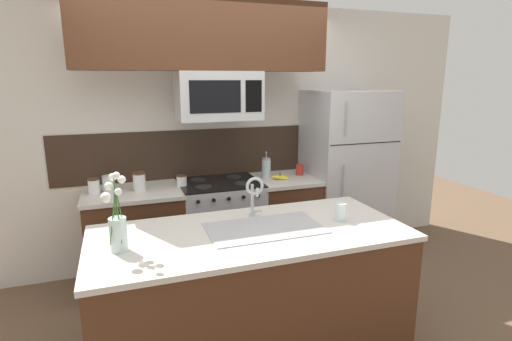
# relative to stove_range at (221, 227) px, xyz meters

# --- Properties ---
(ground_plane) EXTENTS (10.00, 10.00, 0.00)m
(ground_plane) POSITION_rel_stove_range_xyz_m (-0.00, -0.90, -0.46)
(ground_plane) COLOR brown
(rear_partition) EXTENTS (5.20, 0.10, 2.60)m
(rear_partition) POSITION_rel_stove_range_xyz_m (0.30, 0.38, 0.84)
(rear_partition) COLOR silver
(rear_partition) RESTS_ON ground
(splash_band) EXTENTS (3.01, 0.01, 0.48)m
(splash_band) POSITION_rel_stove_range_xyz_m (-0.00, 0.32, 0.69)
(splash_band) COLOR #332319
(splash_band) RESTS_ON rear_partition
(back_counter_left) EXTENTS (0.86, 0.65, 0.91)m
(back_counter_left) POSITION_rel_stove_range_xyz_m (-0.79, 0.00, -0.01)
(back_counter_left) COLOR #4C2B19
(back_counter_left) RESTS_ON ground
(back_counter_right) EXTENTS (0.62, 0.65, 0.91)m
(back_counter_right) POSITION_rel_stove_range_xyz_m (0.67, 0.00, -0.01)
(back_counter_right) COLOR #4C2B19
(back_counter_right) RESTS_ON ground
(stove_range) EXTENTS (0.76, 0.64, 0.93)m
(stove_range) POSITION_rel_stove_range_xyz_m (0.00, 0.00, 0.00)
(stove_range) COLOR #B7BABF
(stove_range) RESTS_ON ground
(microwave) EXTENTS (0.74, 0.40, 0.43)m
(microwave) POSITION_rel_stove_range_xyz_m (0.00, -0.02, 1.27)
(microwave) COLOR #B7BABF
(upper_cabinet_band) EXTENTS (2.18, 0.34, 0.60)m
(upper_cabinet_band) POSITION_rel_stove_range_xyz_m (-0.12, -0.05, 1.78)
(upper_cabinet_band) COLOR #4C2B19
(refrigerator) EXTENTS (0.82, 0.74, 1.77)m
(refrigerator) POSITION_rel_stove_range_xyz_m (1.38, 0.02, 0.42)
(refrigerator) COLOR #B7BABF
(refrigerator) RESTS_ON ground
(storage_jar_tall) EXTENTS (0.10, 0.10, 0.14)m
(storage_jar_tall) POSITION_rel_stove_range_xyz_m (-1.11, 0.00, 0.52)
(storage_jar_tall) COLOR silver
(storage_jar_tall) RESTS_ON back_counter_left
(storage_jar_medium) EXTENTS (0.10, 0.10, 0.15)m
(storage_jar_medium) POSITION_rel_stove_range_xyz_m (-0.99, 0.02, 0.52)
(storage_jar_medium) COLOR silver
(storage_jar_medium) RESTS_ON back_counter_left
(storage_jar_short) EXTENTS (0.11, 0.11, 0.17)m
(storage_jar_short) POSITION_rel_stove_range_xyz_m (-0.73, -0.02, 0.53)
(storage_jar_short) COLOR silver
(storage_jar_short) RESTS_ON back_counter_left
(storage_jar_squat) EXTENTS (0.09, 0.09, 0.11)m
(storage_jar_squat) POSITION_rel_stove_range_xyz_m (-0.36, -0.01, 0.50)
(storage_jar_squat) COLOR silver
(storage_jar_squat) RESTS_ON back_counter_left
(banana_bunch) EXTENTS (0.19, 0.12, 0.08)m
(banana_bunch) POSITION_rel_stove_range_xyz_m (0.60, -0.06, 0.47)
(banana_bunch) COLOR yellow
(banana_bunch) RESTS_ON back_counter_right
(french_press) EXTENTS (0.09, 0.09, 0.27)m
(french_press) POSITION_rel_stove_range_xyz_m (0.50, 0.06, 0.55)
(french_press) COLOR silver
(french_press) RESTS_ON back_counter_right
(coffee_tin) EXTENTS (0.08, 0.08, 0.11)m
(coffee_tin) POSITION_rel_stove_range_xyz_m (0.86, 0.05, 0.50)
(coffee_tin) COLOR #B22D23
(coffee_tin) RESTS_ON back_counter_right
(island_counter) EXTENTS (2.06, 0.92, 0.91)m
(island_counter) POSITION_rel_stove_range_xyz_m (-0.11, -1.25, -0.01)
(island_counter) COLOR #4C2B19
(island_counter) RESTS_ON ground
(kitchen_sink) EXTENTS (0.76, 0.44, 0.16)m
(kitchen_sink) POSITION_rel_stove_range_xyz_m (-0.01, -1.25, 0.38)
(kitchen_sink) COLOR #ADAFB5
(kitchen_sink) RESTS_ON island_counter
(sink_faucet) EXTENTS (0.14, 0.14, 0.31)m
(sink_faucet) POSITION_rel_stove_range_xyz_m (-0.01, -1.03, 0.65)
(sink_faucet) COLOR #B7BABF
(sink_faucet) RESTS_ON island_counter
(drinking_glass) EXTENTS (0.07, 0.07, 0.13)m
(drinking_glass) POSITION_rel_stove_range_xyz_m (0.54, -1.28, 0.51)
(drinking_glass) COLOR silver
(drinking_glass) RESTS_ON island_counter
(flower_vase) EXTENTS (0.14, 0.19, 0.48)m
(flower_vase) POSITION_rel_stove_range_xyz_m (-0.93, -1.29, 0.60)
(flower_vase) COLOR silver
(flower_vase) RESTS_ON island_counter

